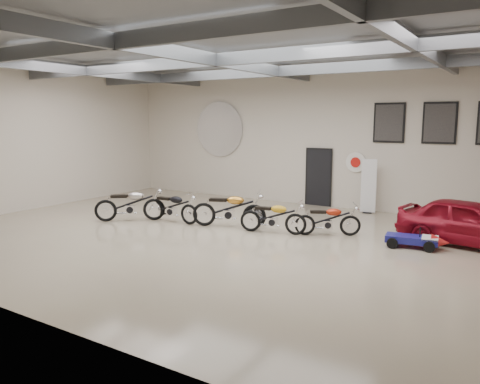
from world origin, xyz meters
The scene contains 18 objects.
floor centered at (0.00, 0.00, 0.00)m, with size 16.00×12.00×0.01m, color tan.
ceiling centered at (0.00, 0.00, 5.00)m, with size 16.00×12.00×0.01m, color slate.
back_wall centered at (0.00, 6.00, 2.50)m, with size 16.00×0.02×5.00m, color beige.
left_wall centered at (-8.00, 0.00, 2.50)m, with size 0.02×12.00×5.00m, color beige.
ceiling_beams centered at (0.00, 0.00, 4.75)m, with size 15.80×11.80×0.32m, color #5A5E62, non-canonical shape.
door centered at (0.50, 5.95, 1.05)m, with size 0.92×0.08×2.10m, color black.
logo_plaque centered at (-4.00, 5.95, 2.80)m, with size 2.30×0.06×1.16m, color silver, non-canonical shape.
poster_left centered at (3.00, 5.96, 3.10)m, with size 1.05×0.08×1.35m, color black, non-canonical shape.
poster_mid centered at (4.60, 5.96, 3.10)m, with size 1.05×0.08×1.35m, color black, non-canonical shape.
oil_sign centered at (1.90, 5.95, 1.70)m, with size 0.72×0.10×0.72m, color white, non-canonical shape.
banner_stand centered at (2.53, 5.50, 0.94)m, with size 0.51×0.20×1.88m, color white, non-canonical shape.
motorcycle_silver centered at (-3.54, 0.23, 0.56)m, with size 2.16×0.67×1.12m, color silver, non-canonical shape.
motorcycle_black centered at (-2.30, 0.81, 0.51)m, with size 1.96×0.61×1.02m, color silver, non-canonical shape.
motorcycle_gold centered at (-0.39, 1.19, 0.57)m, with size 2.20×0.68×1.15m, color silver, non-canonical shape.
motorcycle_yellow centered at (1.10, 1.20, 0.49)m, with size 1.90×0.59×0.99m, color silver, non-canonical shape.
motorcycle_red centered at (2.52, 1.78, 0.47)m, with size 1.80×0.56×0.93m, color silver, non-canonical shape.
go_kart centered at (4.93, 1.76, 0.28)m, with size 1.54×0.69×0.56m, color navy, non-canonical shape.
vintage_car centered at (6.00, 2.73, 0.60)m, with size 3.55×1.43×1.21m, color maroon.
Camera 1 is at (7.22, -10.32, 3.23)m, focal length 35.00 mm.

